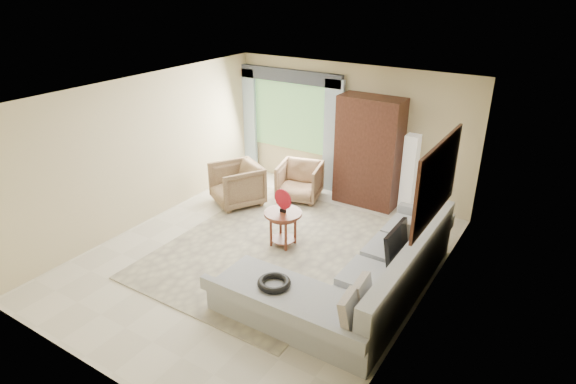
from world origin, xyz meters
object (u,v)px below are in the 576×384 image
Objects in this scene: tv_screen at (397,243)px; coffee_table at (283,228)px; armchair_left at (237,184)px; potted_plant at (233,168)px; sectional_sofa at (362,282)px; floor_lamp at (409,174)px; armoire at (369,152)px; armchair_right at (300,181)px.

coffee_table is at bearing 176.21° from tv_screen.
armchair_left is 1.83× the size of potted_plant.
armchair_left is at bearing 152.01° from coffee_table.
floor_lamp is (-0.43, 2.96, 0.47)m from sectional_sofa.
sectional_sofa is 4.68× the size of tv_screen.
coffee_table is at bearing 1.38° from armchair_left.
potted_plant is (-4.21, 2.47, -0.04)m from sectional_sofa.
armoire is (2.97, 0.43, 0.81)m from potted_plant.
tv_screen is at bearing -57.95° from armoire.
coffee_table is 1.86m from armchair_right.
coffee_table is at bearing -101.50° from armoire.
floor_lamp is at bearing 56.16° from armchair_left.
sectional_sofa is 3.89× the size of armchair_left.
tv_screen is 0.49× the size of floor_lamp.
floor_lamp reaches higher than coffee_table.
floor_lamp is (2.89, 1.46, 0.35)m from armchair_left.
armchair_right is (-2.69, 1.84, -0.35)m from tv_screen.
armoire is at bearing 8.21° from potted_plant.
floor_lamp reaches higher than armchair_left.
floor_lamp is at bearing 98.33° from sectional_sofa.
coffee_table is 2.68m from floor_lamp.
coffee_table is 0.41× the size of floor_lamp.
armchair_right is at bearing 145.53° from tv_screen.
tv_screen is 2.85m from armoire.
sectional_sofa is at bearing 5.11° from armchair_left.
armchair_right is at bearing 72.48° from armchair_left.
sectional_sofa is at bearing -118.00° from tv_screen.
tv_screen is 2.00m from coffee_table.
tv_screen reaches higher than potted_plant.
coffee_table is 3.11m from potted_plant.
potted_plant is at bearing 161.06° from armchair_right.
armoire is at bearing -175.71° from floor_lamp.
sectional_sofa is at bearing -20.45° from coffee_table.
floor_lamp is at bearing 7.39° from potted_plant.
armoire is (2.09, 1.40, 0.65)m from armchair_left.
armchair_right reaches higher than potted_plant.
armchair_right is at bearing -162.86° from floor_lamp.
sectional_sofa is 4.21× the size of armchair_right.
armoire reaches higher than potted_plant.
armchair_left reaches higher than armchair_right.
armchair_right is 1.47m from armoire.
armoire is (1.19, 0.55, 0.68)m from armchair_right.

